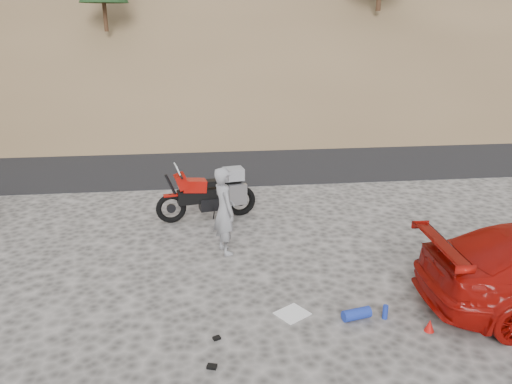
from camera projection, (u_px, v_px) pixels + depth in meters
ground at (222, 280)px, 9.44m from camera, size 140.00×140.00×0.00m
road at (209, 157)px, 17.89m from camera, size 120.00×7.00×0.05m
motorcycle at (211, 194)px, 12.20m from camera, size 2.47×0.99×1.48m
man at (225, 252)px, 10.61m from camera, size 0.64×0.79×1.87m
gear_white_cloth at (292, 314)px, 8.36m from camera, size 0.65×0.63×0.02m
gear_blue_mat at (357, 314)px, 8.19m from camera, size 0.51×0.29×0.19m
gear_bottle at (385, 312)px, 8.20m from camera, size 0.10×0.10×0.24m
gear_funnel at (430, 325)px, 7.87m from camera, size 0.17×0.17×0.20m
gear_glove_a at (212, 367)px, 7.06m from camera, size 0.16×0.14×0.04m
gear_glove_b at (217, 338)px, 7.70m from camera, size 0.14×0.12×0.04m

